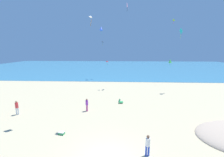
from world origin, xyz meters
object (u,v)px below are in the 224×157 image
Objects in this scene: kite_lime at (174,20)px; kite_red at (107,61)px; kite_blue at (101,28)px; kite_white at (91,17)px; kite_black at (103,42)px; person_2 at (87,104)px; beach_chair_mid_beach at (120,101)px; kite_green at (170,61)px; kite_teal at (181,31)px; person_0 at (148,144)px; person_1 at (17,107)px; cooler_box at (62,133)px; kite_pink at (127,5)px.

kite_red is at bearing -155.21° from kite_lime.
kite_lime is at bearing -14.82° from kite_blue.
kite_black is at bearing 93.81° from kite_white.
kite_white is (-0.32, -13.30, 5.05)m from kite_red.
person_2 is 11.43m from kite_red.
kite_lime is at bearing 42.82° from beach_chair_mid_beach.
kite_green is 16.74m from kite_white.
kite_teal is at bearing 44.51° from kite_white.
person_0 is 1.02× the size of person_2.
kite_teal is (14.67, -10.75, 1.22)m from kite_black.
kite_teal is at bearing -85.64° from person_1.
cooler_box is 0.58× the size of kite_white.
person_1 is 0.82× the size of kite_blue.
kite_black is (-5.54, 7.83, -6.23)m from kite_pink.
person_2 is at bearing -88.33° from kite_blue.
kite_lime is at bearing 82.27° from kite_teal.
kite_blue is at bearing -40.66° from person_1.
kite_teal is at bearing -29.96° from person_0.
kite_white is (-2.78, -5.73, 10.02)m from beach_chair_mid_beach.
kite_lime is (15.31, 16.77, 12.53)m from person_2.
kite_pink is at bearing 24.63° from person_2.
kite_white is at bearing -86.19° from kite_black.
person_0 is at bearing -94.80° from person_2.
kite_teal reaches higher than kite_black.
person_0 is 0.96× the size of person_1.
kite_green reaches higher than kite_red.
person_1 is 26.71m from kite_teal.
person_0 is 0.89× the size of kite_teal.
person_2 is (-5.92, 7.47, -0.01)m from person_0.
kite_green is at bearing -26.25° from person_0.
kite_blue is at bearing 48.45° from person_2.
kite_pink is at bearing -2.28° from person_0.
kite_black is 18.23m from kite_teal.
kite_blue is at bearing 126.21° from kite_pink.
kite_red is 0.78× the size of kite_lime.
kite_black reaches higher than person_2.
person_0 is 1.73× the size of kite_white.
person_0 reaches higher than person_2.
kite_lime is (13.69, 6.32, 8.19)m from kite_red.
kite_green is (12.48, 8.64, 4.55)m from person_2.
kite_white is at bearing -91.39° from kite_red.
kite_pink is 1.44× the size of kite_black.
kite_teal reaches higher than beach_chair_mid_beach.
kite_green is (13.09, -12.35, -7.06)m from kite_blue.
kite_white is at bearing -125.53° from kite_lime.
person_2 is (1.17, 5.12, 0.79)m from cooler_box.
kite_black is at bearing 125.30° from kite_pink.
kite_pink is at bearing -53.79° from kite_blue.
kite_red is at bearing 9.38° from person_0.
person_0 reaches higher than cooler_box.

